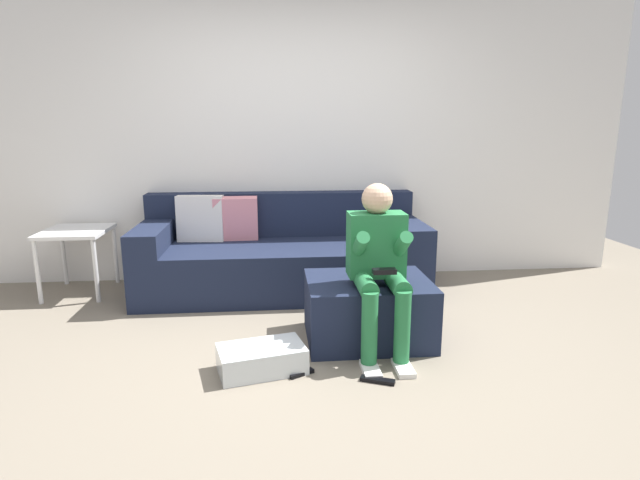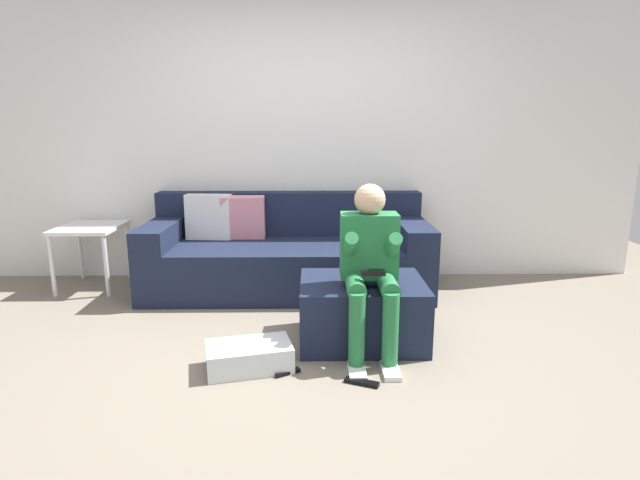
{
  "view_description": "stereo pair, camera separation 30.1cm",
  "coord_description": "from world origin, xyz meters",
  "px_view_note": "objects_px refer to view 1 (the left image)",
  "views": [
    {
      "loc": [
        -0.22,
        -2.79,
        1.41
      ],
      "look_at": [
        0.14,
        0.92,
        0.57
      ],
      "focal_mm": 28.49,
      "sensor_mm": 36.0,
      "label": 1
    },
    {
      "loc": [
        0.08,
        -2.81,
        1.41
      ],
      "look_at": [
        0.14,
        0.92,
        0.57
      ],
      "focal_mm": 28.49,
      "sensor_mm": 36.0,
      "label": 2
    }
  ],
  "objects_px": {
    "couch_sectional": "(281,256)",
    "storage_bin": "(262,359)",
    "side_table": "(76,239)",
    "remote_by_storage_bin": "(301,373)",
    "ottoman": "(368,310)",
    "person_seated": "(379,258)",
    "remote_near_ottoman": "(378,380)"
  },
  "relations": [
    {
      "from": "couch_sectional",
      "to": "person_seated",
      "type": "xyz_separation_m",
      "value": [
        0.59,
        -1.31,
        0.3
      ]
    },
    {
      "from": "storage_bin",
      "to": "remote_near_ottoman",
      "type": "xyz_separation_m",
      "value": [
        0.65,
        -0.2,
        -0.06
      ]
    },
    {
      "from": "person_seated",
      "to": "remote_by_storage_bin",
      "type": "height_order",
      "value": "person_seated"
    },
    {
      "from": "person_seated",
      "to": "remote_near_ottoman",
      "type": "relative_size",
      "value": 5.43
    },
    {
      "from": "couch_sectional",
      "to": "storage_bin",
      "type": "distance_m",
      "value": 1.56
    },
    {
      "from": "couch_sectional",
      "to": "remote_near_ottoman",
      "type": "distance_m",
      "value": 1.84
    },
    {
      "from": "ottoman",
      "to": "couch_sectional",
      "type": "bearing_deg",
      "value": 116.32
    },
    {
      "from": "ottoman",
      "to": "remote_by_storage_bin",
      "type": "xyz_separation_m",
      "value": [
        -0.48,
        -0.48,
        -0.2
      ]
    },
    {
      "from": "ottoman",
      "to": "remote_near_ottoman",
      "type": "height_order",
      "value": "ottoman"
    },
    {
      "from": "remote_by_storage_bin",
      "to": "person_seated",
      "type": "bearing_deg",
      "value": 2.53
    },
    {
      "from": "person_seated",
      "to": "ottoman",
      "type": "bearing_deg",
      "value": 99.42
    },
    {
      "from": "ottoman",
      "to": "remote_by_storage_bin",
      "type": "relative_size",
      "value": 5.24
    },
    {
      "from": "storage_bin",
      "to": "person_seated",
      "type": "bearing_deg",
      "value": 17.6
    },
    {
      "from": "remote_near_ottoman",
      "to": "person_seated",
      "type": "bearing_deg",
      "value": 102.37
    },
    {
      "from": "storage_bin",
      "to": "side_table",
      "type": "xyz_separation_m",
      "value": [
        -1.58,
        1.61,
        0.4
      ]
    },
    {
      "from": "couch_sectional",
      "to": "remote_by_storage_bin",
      "type": "bearing_deg",
      "value": -87.01
    },
    {
      "from": "person_seated",
      "to": "side_table",
      "type": "xyz_separation_m",
      "value": [
        -2.32,
        1.37,
        -0.13
      ]
    },
    {
      "from": "storage_bin",
      "to": "remote_near_ottoman",
      "type": "height_order",
      "value": "storage_bin"
    },
    {
      "from": "side_table",
      "to": "remote_by_storage_bin",
      "type": "distance_m",
      "value": 2.52
    },
    {
      "from": "couch_sectional",
      "to": "storage_bin",
      "type": "relative_size",
      "value": 4.85
    },
    {
      "from": "ottoman",
      "to": "side_table",
      "type": "relative_size",
      "value": 1.37
    },
    {
      "from": "couch_sectional",
      "to": "storage_bin",
      "type": "bearing_deg",
      "value": -95.39
    },
    {
      "from": "storage_bin",
      "to": "side_table",
      "type": "relative_size",
      "value": 0.84
    },
    {
      "from": "couch_sectional",
      "to": "ottoman",
      "type": "bearing_deg",
      "value": -63.68
    },
    {
      "from": "side_table",
      "to": "remote_by_storage_bin",
      "type": "height_order",
      "value": "side_table"
    },
    {
      "from": "couch_sectional",
      "to": "remote_near_ottoman",
      "type": "bearing_deg",
      "value": -73.73
    },
    {
      "from": "storage_bin",
      "to": "remote_by_storage_bin",
      "type": "height_order",
      "value": "storage_bin"
    },
    {
      "from": "couch_sectional",
      "to": "storage_bin",
      "type": "xyz_separation_m",
      "value": [
        -0.15,
        -1.54,
        -0.23
      ]
    },
    {
      "from": "ottoman",
      "to": "person_seated",
      "type": "relative_size",
      "value": 0.77
    },
    {
      "from": "ottoman",
      "to": "person_seated",
      "type": "bearing_deg",
      "value": -80.58
    },
    {
      "from": "side_table",
      "to": "storage_bin",
      "type": "bearing_deg",
      "value": -45.42
    },
    {
      "from": "storage_bin",
      "to": "remote_near_ottoman",
      "type": "distance_m",
      "value": 0.69
    }
  ]
}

